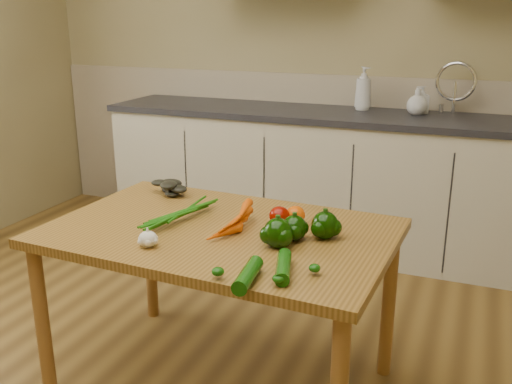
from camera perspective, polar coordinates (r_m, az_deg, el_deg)
The scene contains 17 objects.
room at distance 1.92m, azimuth -15.80°, elevation 9.52°, with size 4.04×5.04×2.64m.
counter_run at distance 3.79m, azimuth 6.56°, elevation 1.44°, with size 2.84×0.64×1.14m.
table at distance 2.23m, azimuth -3.61°, elevation -5.50°, with size 1.34×0.90×0.70m.
soap_bottle_a at distance 3.76m, azimuth 10.68°, elevation 10.14°, with size 0.11×0.11×0.27m, color silver.
soap_bottle_b at distance 3.73m, azimuth 16.27°, elevation 8.85°, with size 0.08×0.08×0.17m, color silver.
soap_bottle_c at distance 3.67m, azimuth 15.83°, elevation 8.73°, with size 0.13×0.13×0.16m, color silver.
carrot_bunch at distance 2.20m, azimuth -3.85°, elevation -2.71°, with size 0.24×0.19×0.07m, color #DF5405, non-canonical shape.
leafy_greens at distance 2.62m, azimuth -8.87°, elevation 0.69°, with size 0.19×0.17×0.09m, color black, non-canonical shape.
garlic_bulb at distance 2.05m, azimuth -10.76°, elevation -4.64°, with size 0.07×0.07×0.06m, color silver.
pepper_a at distance 2.08m, azimuth 3.86°, elevation -3.60°, with size 0.09×0.09×0.09m, color black.
pepper_b at distance 2.10m, azimuth 6.91°, elevation -3.32°, with size 0.10×0.10×0.10m, color black.
pepper_c at distance 2.01m, azimuth 2.19°, elevation -4.12°, with size 0.10×0.10×0.10m, color black.
tomato_a at distance 2.22m, azimuth 2.35°, elevation -2.38°, with size 0.08×0.08×0.07m, color #7F0D02.
tomato_b at distance 2.24m, azimuth 3.97°, elevation -2.28°, with size 0.08×0.08×0.07m, color #D84F05.
tomato_c at distance 2.16m, azimuth 6.53°, elevation -3.34°, with size 0.06×0.06×0.06m, color #D84F05.
zucchini_a at distance 1.82m, azimuth 2.76°, elevation -7.48°, with size 0.05×0.05×0.20m, color #0C4106.
zucchini_b at distance 1.76m, azimuth -0.82°, elevation -8.30°, with size 0.05×0.05×0.19m, color #0C4106.
Camera 1 is at (1.17, -1.34, 1.49)m, focal length 40.00 mm.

